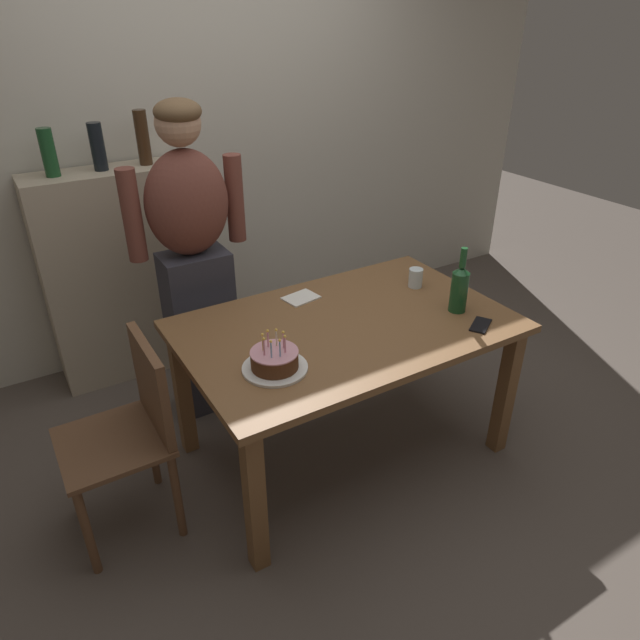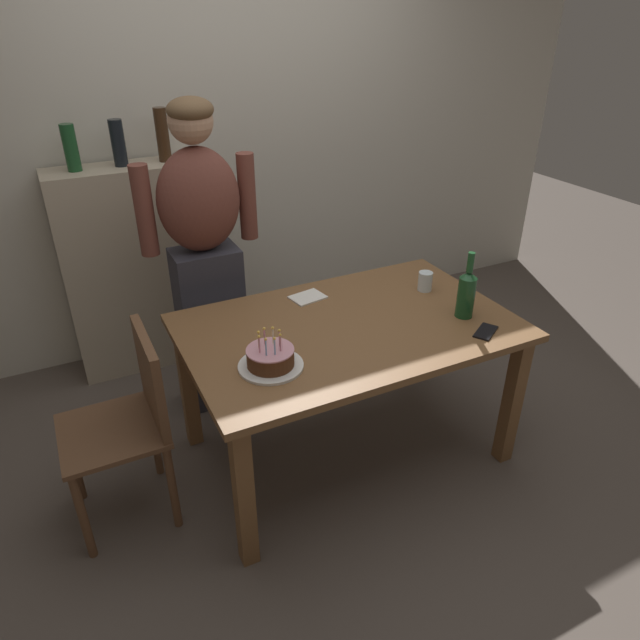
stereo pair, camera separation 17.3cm
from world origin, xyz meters
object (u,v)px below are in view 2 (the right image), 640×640
(cell_phone, at_px, (486,332))
(person_man_bearded, at_px, (205,258))
(water_glass_near, at_px, (425,281))
(birthday_cake, at_px, (270,359))
(wine_bottle, at_px, (466,293))
(dining_chair, at_px, (132,414))
(napkin_stack, at_px, (308,297))

(cell_phone, height_order, person_man_bearded, person_man_bearded)
(water_glass_near, bearing_deg, birthday_cake, -162.49)
(birthday_cake, relative_size, cell_phone, 1.84)
(wine_bottle, distance_m, person_man_bearded, 1.32)
(water_glass_near, bearing_deg, dining_chair, -177.62)
(cell_phone, relative_size, person_man_bearded, 0.09)
(napkin_stack, xyz_separation_m, dining_chair, (-0.93, -0.25, -0.23))
(napkin_stack, relative_size, dining_chair, 0.19)
(dining_chair, bearing_deg, cell_phone, 74.55)
(wine_bottle, bearing_deg, water_glass_near, 90.04)
(dining_chair, bearing_deg, napkin_stack, 104.83)
(birthday_cake, relative_size, person_man_bearded, 0.16)
(birthday_cake, bearing_deg, dining_chair, 155.56)
(water_glass_near, xyz_separation_m, wine_bottle, (0.00, -0.31, 0.07))
(person_man_bearded, bearing_deg, wine_bottle, 136.94)
(wine_bottle, relative_size, napkin_stack, 1.93)
(napkin_stack, bearing_deg, water_glass_near, -17.84)
(cell_phone, height_order, napkin_stack, same)
(person_man_bearded, bearing_deg, birthday_cake, 89.62)
(water_glass_near, xyz_separation_m, napkin_stack, (-0.57, 0.18, -0.04))
(birthday_cake, distance_m, wine_bottle, 0.97)
(birthday_cake, relative_size, napkin_stack, 1.61)
(wine_bottle, distance_m, dining_chair, 1.57)
(birthday_cake, xyz_separation_m, wine_bottle, (0.97, -0.00, 0.08))
(wine_bottle, distance_m, napkin_stack, 0.77)
(wine_bottle, bearing_deg, dining_chair, 170.71)
(napkin_stack, height_order, person_man_bearded, person_man_bearded)
(wine_bottle, xyz_separation_m, person_man_bearded, (-0.96, 0.90, 0.01))
(napkin_stack, height_order, dining_chair, dining_chair)
(napkin_stack, bearing_deg, cell_phone, -49.57)
(cell_phone, bearing_deg, napkin_stack, 98.95)
(birthday_cake, distance_m, person_man_bearded, 0.90)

